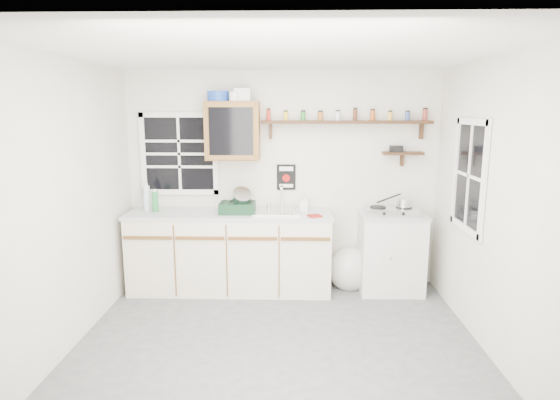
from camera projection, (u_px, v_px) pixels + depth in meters
The scene contains 18 objects.
room at pixel (278, 208), 3.92m from camera, with size 3.64×3.24×2.54m.
main_cabinet at pixel (230, 251), 5.36m from camera, with size 2.31×0.63×0.92m.
right_cabinet at pixel (391, 252), 5.34m from camera, with size 0.73×0.57×0.91m.
sink at pixel (277, 211), 5.27m from camera, with size 0.52×0.44×0.29m.
upper_cabinet at pixel (233, 131), 5.24m from camera, with size 0.60×0.32×0.65m.
upper_cabinet_clutter at pixel (228, 96), 5.17m from camera, with size 0.48×0.24×0.14m.
spice_shelf at pixel (347, 121), 5.26m from camera, with size 1.91×0.18×0.35m.
secondary_shelf at pixel (401, 153), 5.32m from camera, with size 0.45×0.16×0.24m.
warning_sign at pixel (286, 177), 5.47m from camera, with size 0.22×0.02×0.30m.
window_back at pixel (179, 154), 5.45m from camera, with size 0.93×0.03×0.98m.
window_right at pixel (470, 176), 4.38m from camera, with size 0.03×0.78×1.08m.
water_bottles at pixel (151, 199), 5.31m from camera, with size 0.19×0.13×0.32m.
dish_rack at pixel (239, 204), 5.23m from camera, with size 0.39×0.31×0.29m.
soap_bottle at pixel (305, 203), 5.30m from camera, with size 0.09×0.09×0.20m, color white.
rag at pixel (315, 216), 5.05m from camera, with size 0.13×0.12×0.02m, color maroon.
hotplate at pixel (391, 211), 5.23m from camera, with size 0.59×0.32×0.08m.
saucepan at pixel (404, 203), 5.21m from camera, with size 0.36×0.28×0.17m.
trash_bag at pixel (350, 269), 5.47m from camera, with size 0.46×0.41×0.52m.
Camera 1 is at (0.13, -3.84, 2.06)m, focal length 30.00 mm.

